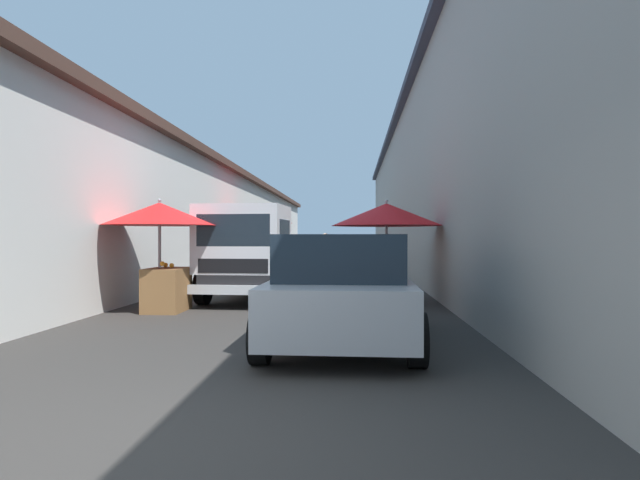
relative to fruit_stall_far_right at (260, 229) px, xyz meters
The scene contains 10 objects.
ground 3.65m from the fruit_stall_far_right, 140.18° to the right, with size 90.00×90.00×0.00m, color #33302D.
building_left_whitewash 4.73m from the fruit_stall_far_right, 92.74° to the left, with size 49.80×7.50×4.20m.
building_right_concrete 8.97m from the fruit_stall_far_right, 91.46° to the right, with size 49.80×7.50×6.46m.
fruit_stall_far_right is the anchor object (origin of this frame).
fruit_stall_mid_lane 8.86m from the fruit_stall_far_right, 151.92° to the right, with size 2.41×2.41×2.23m.
fruit_stall_near_left 9.34m from the fruit_stall_far_right, behind, with size 2.16×2.16×2.17m.
hatchback_car 12.65m from the fruit_stall_far_right, 164.70° to the right, with size 3.94×1.98×1.45m.
delivery_truck 7.86m from the fruit_stall_far_right, behind, with size 5.01×2.19×2.08m.
vendor_by_crates 5.58m from the fruit_stall_far_right, 150.65° to the right, with size 0.47×0.46×1.53m.
parked_scooter 4.24m from the fruit_stall_far_right, 91.47° to the right, with size 1.69×0.45×1.14m.
Camera 1 is at (-3.19, -1.41, 1.41)m, focal length 29.26 mm.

